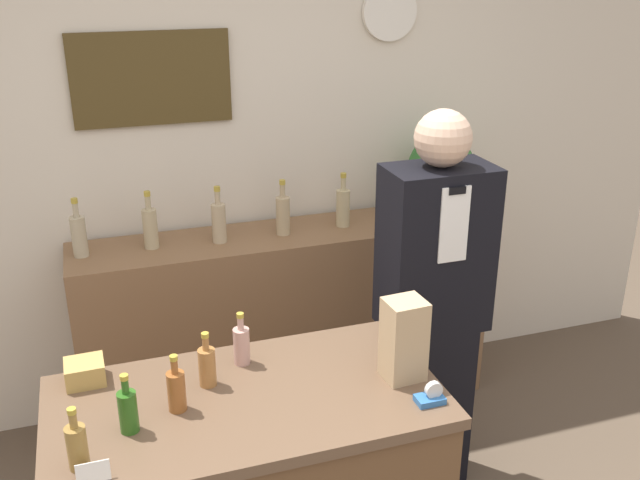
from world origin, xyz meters
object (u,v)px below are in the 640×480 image
at_px(paper_bag, 404,339).
at_px(potted_plant, 441,171).
at_px(shopkeeper, 432,312).
at_px(tape_dispenser, 431,396).

bearing_deg(paper_bag, potted_plant, 58.29).
xyz_separation_m(shopkeeper, paper_bag, (-0.39, -0.53, 0.23)).
bearing_deg(tape_dispenser, paper_bag, 98.34).
bearing_deg(tape_dispenser, potted_plant, 62.06).
height_order(potted_plant, paper_bag, potted_plant).
height_order(shopkeeper, tape_dispenser, shopkeeper).
xyz_separation_m(potted_plant, paper_bag, (-0.79, -1.28, -0.14)).
xyz_separation_m(shopkeeper, tape_dispenser, (-0.36, -0.70, 0.11)).
distance_m(paper_bag, tape_dispenser, 0.20).
bearing_deg(potted_plant, shopkeeper, -118.50).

